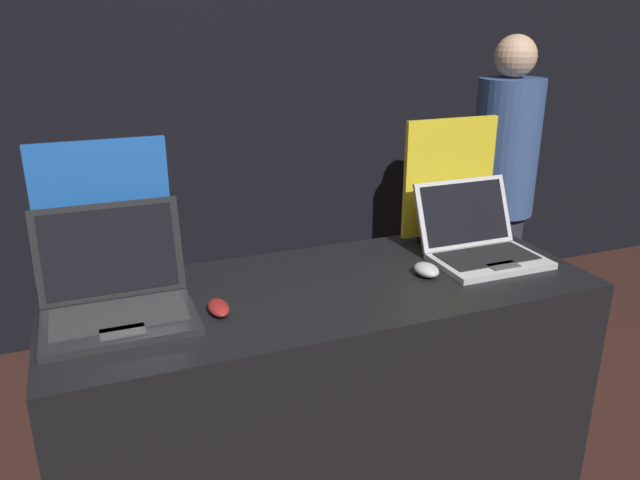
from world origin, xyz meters
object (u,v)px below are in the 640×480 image
mouse_front (219,308)px  promo_stand_back (449,183)px  laptop_front (116,293)px  mouse_back (426,270)px  promo_stand_front (105,220)px  laptop_back (479,242)px  person_bystander (501,199)px

mouse_front → promo_stand_back: size_ratio=0.25×
laptop_front → mouse_back: size_ratio=3.97×
mouse_front → promo_stand_front: bearing=131.7°
laptop_back → person_bystander: person_bystander is taller
promo_stand_front → promo_stand_back: bearing=0.1°
promo_stand_front → laptop_front: bearing=-90.0°
laptop_front → laptop_back: laptop_front is taller
promo_stand_front → promo_stand_back: 1.18m
mouse_front → promo_stand_back: promo_stand_back is taller
promo_stand_back → person_bystander: person_bystander is taller
laptop_back → promo_stand_back: promo_stand_back is taller
mouse_back → promo_stand_back: promo_stand_back is taller
promo_stand_front → mouse_back: (0.93, -0.28, -0.19)m
person_bystander → mouse_back: bearing=-136.9°
promo_stand_front → laptop_back: bearing=-10.0°
promo_stand_back → person_bystander: 1.05m
mouse_front → laptop_back: size_ratio=0.31×
laptop_back → promo_stand_back: (-0.00, 0.21, 0.15)m
mouse_back → promo_stand_back: bearing=48.9°
mouse_front → promo_stand_back: bearing=17.8°
promo_stand_back → mouse_back: bearing=-131.1°
laptop_back → laptop_front: bearing=-180.0°
mouse_front → promo_stand_front: promo_stand_front is taller
person_bystander → promo_stand_front: bearing=-161.2°
laptop_back → person_bystander: 1.16m
laptop_back → person_bystander: (0.76, 0.87, -0.17)m
promo_stand_front → mouse_back: promo_stand_front is taller
promo_stand_front → laptop_back: (1.18, -0.21, -0.16)m
laptop_back → person_bystander: size_ratio=0.21×
laptop_front → mouse_front: laptop_front is taller
laptop_front → mouse_back: bearing=-4.3°
laptop_front → mouse_front: (0.26, -0.08, -0.05)m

